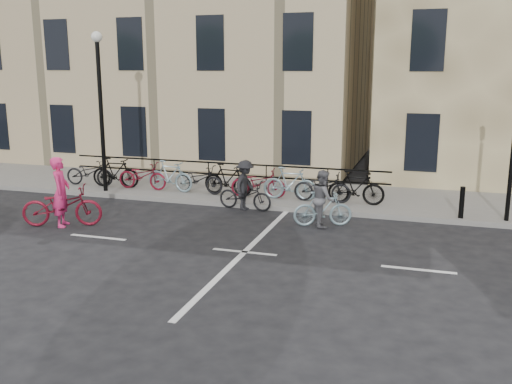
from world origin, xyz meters
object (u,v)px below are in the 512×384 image
(lamp_post, at_px, (100,92))
(cyclist_grey, at_px, (323,204))
(cyclist_dark, at_px, (245,190))
(cyclist_pink, at_px, (62,202))

(lamp_post, relative_size, cyclist_grey, 3.14)
(cyclist_grey, height_order, cyclist_dark, cyclist_grey)
(lamp_post, height_order, cyclist_dark, lamp_post)
(cyclist_dark, bearing_deg, cyclist_pink, 133.81)
(cyclist_pink, height_order, cyclist_grey, cyclist_pink)
(cyclist_pink, bearing_deg, cyclist_dark, -73.89)
(cyclist_pink, height_order, cyclist_dark, cyclist_pink)
(cyclist_grey, distance_m, cyclist_dark, 2.85)
(lamp_post, distance_m, cyclist_pink, 4.77)
(lamp_post, distance_m, cyclist_grey, 8.49)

